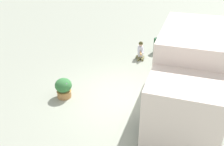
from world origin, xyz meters
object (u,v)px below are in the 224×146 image
at_px(planter_flowering_near, 64,88).
at_px(trash_bin, 157,45).
at_px(food_truck, 188,72).
at_px(person_customer, 140,52).

relative_size(planter_flowering_near, trash_bin, 0.96).
relative_size(food_truck, person_customer, 6.69).
distance_m(person_customer, trash_bin, 1.24).
distance_m(food_truck, person_customer, 4.15).
bearing_deg(trash_bin, food_truck, -6.40).
distance_m(food_truck, planter_flowering_near, 4.51).
height_order(person_customer, planter_flowering_near, person_customer).
xyz_separation_m(food_truck, planter_flowering_near, (-1.04, -4.31, -0.84)).
distance_m(food_truck, trash_bin, 4.71).
height_order(food_truck, planter_flowering_near, food_truck).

